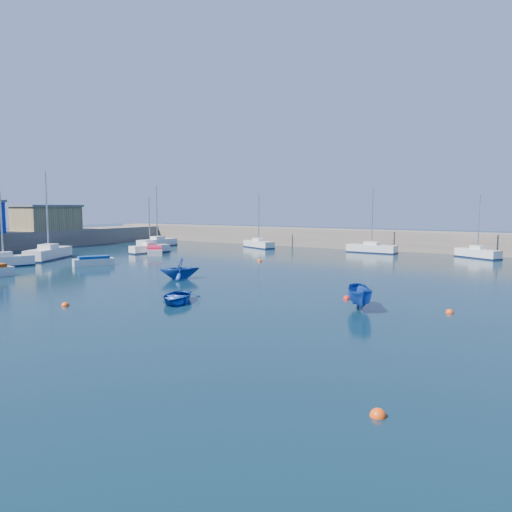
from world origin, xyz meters
The scene contains 21 objects.
ground centered at (0.00, 0.00, 0.00)m, with size 220.00×220.00×0.00m, color #0A212E.
back_wall centered at (0.00, 46.00, 1.30)m, with size 96.00×4.50×2.60m, color #756659.
left_quay centered at (-42.00, 18.00, 1.20)m, with size 6.00×62.00×2.40m, color #756659.
brick_shed_a centered at (-42.00, 24.00, 4.10)m, with size 6.00×8.00×3.40m, color olive.
sailboat_1 centered at (-23.09, 6.47, 0.58)m, with size 2.94×5.67×7.31m.
sailboat_2 centered at (-25.78, 13.22, 0.67)m, with size 5.44×7.48×9.73m.
sailboat_3 centered at (-21.84, 24.88, 0.55)m, with size 2.40×5.44×7.03m.
sailboat_4 centered at (-28.26, 32.73, 0.60)m, with size 2.09×6.77×8.79m.
sailboat_5 centered at (-14.55, 38.98, 0.55)m, with size 5.89×3.80×7.58m.
sailboat_6 centered at (1.56, 40.57, 0.56)m, with size 6.31×1.91×8.22m.
sailboat_7 centered at (14.02, 40.93, 0.57)m, with size 5.38×4.05×7.20m.
motorboat_1 centered at (-16.69, 12.08, 0.45)m, with size 3.02×4.07×0.95m.
motorboat_2 centered at (-19.72, 23.62, 0.48)m, with size 4.72×4.76×1.02m.
dinghy_center centered at (3.43, 2.23, 0.36)m, with size 2.50×3.50×0.72m, color #163D99.
dinghy_left centered at (-3.23, 9.87, 0.84)m, with size 2.75×3.18×1.68m, color #163D99.
dinghy_right centered at (13.52, 6.66, 0.68)m, with size 1.32×3.51×1.36m, color #163D99.
buoy_0 centered at (-1.39, -2.18, 0.00)m, with size 0.46×0.46×0.46m, color #FB460D.
buoy_1 centered at (11.65, 9.10, 0.00)m, with size 0.45×0.45×0.45m, color red.
buoy_2 centered at (18.08, 8.35, 0.00)m, with size 0.44×0.44×0.44m, color #FB460D.
buoy_3 centered at (-4.90, 24.37, 0.00)m, with size 0.49×0.49×0.49m, color #FB460D.
buoy_5 centered at (19.52, -7.08, 0.00)m, with size 0.47×0.47×0.47m, color #FB460D.
Camera 1 is at (24.09, -20.22, 5.88)m, focal length 35.00 mm.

